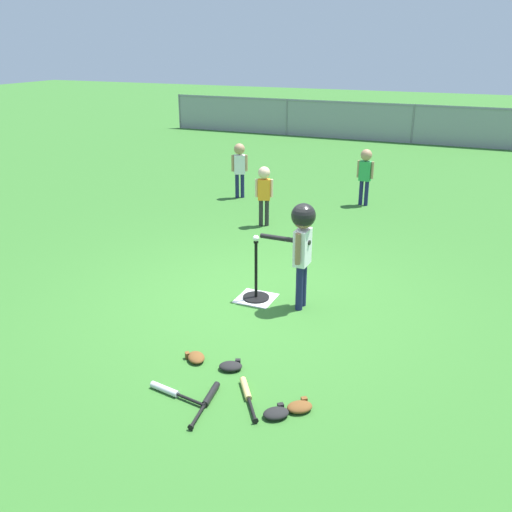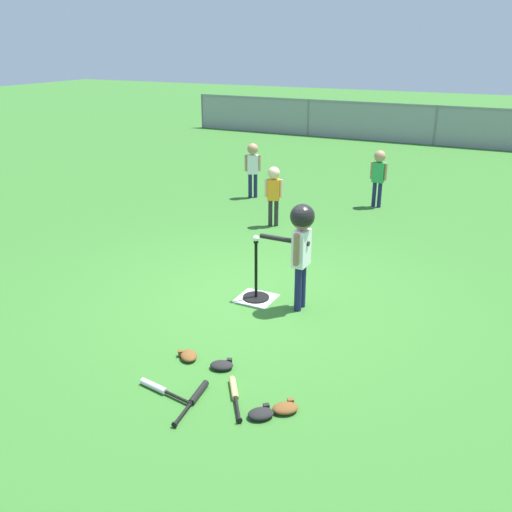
% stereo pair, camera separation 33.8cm
% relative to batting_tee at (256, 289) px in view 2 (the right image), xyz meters
% --- Properties ---
extents(ground_plane, '(60.00, 60.00, 0.00)m').
position_rel_batting_tee_xyz_m(ground_plane, '(0.03, -0.03, -0.12)').
color(ground_plane, '#336B28').
extents(home_plate, '(0.44, 0.44, 0.01)m').
position_rel_batting_tee_xyz_m(home_plate, '(0.00, -0.00, -0.12)').
color(home_plate, white).
rests_on(home_plate, ground_plane).
extents(batting_tee, '(0.32, 0.32, 0.73)m').
position_rel_batting_tee_xyz_m(batting_tee, '(0.00, 0.00, 0.00)').
color(batting_tee, black).
rests_on(batting_tee, ground_plane).
extents(baseball_on_tee, '(0.07, 0.07, 0.07)m').
position_rel_batting_tee_xyz_m(baseball_on_tee, '(0.00, -0.00, 0.65)').
color(baseball_on_tee, white).
rests_on(baseball_on_tee, batting_tee).
extents(batter_child, '(0.65, 0.36, 1.26)m').
position_rel_batting_tee_xyz_m(batter_child, '(0.57, -0.01, 0.77)').
color(batter_child, '#191E4C').
rests_on(batter_child, ground_plane).
extents(fielder_near_left, '(0.29, 0.21, 1.07)m').
position_rel_batting_tee_xyz_m(fielder_near_left, '(-2.12, 4.13, 0.57)').
color(fielder_near_left, '#191E4C').
rests_on(fielder_near_left, ground_plane).
extents(fielder_deep_left, '(0.31, 0.21, 1.06)m').
position_rel_batting_tee_xyz_m(fielder_deep_left, '(0.25, 4.55, 0.56)').
color(fielder_deep_left, '#191E4C').
rests_on(fielder_deep_left, ground_plane).
extents(fielder_near_right, '(0.28, 0.20, 1.00)m').
position_rel_batting_tee_xyz_m(fielder_near_right, '(-1.00, 2.66, 0.52)').
color(fielder_near_right, '#262626').
rests_on(fielder_near_right, ground_plane).
extents(spare_bat_silver, '(0.60, 0.15, 0.06)m').
position_rel_batting_tee_xyz_m(spare_bat_silver, '(0.08, -2.10, -0.09)').
color(spare_bat_silver, silver).
rests_on(spare_bat_silver, ground_plane).
extents(spare_bat_wood, '(0.39, 0.54, 0.06)m').
position_rel_batting_tee_xyz_m(spare_bat_wood, '(0.71, -1.85, -0.09)').
color(spare_bat_wood, '#DBB266').
rests_on(spare_bat_wood, ground_plane).
extents(spare_bat_black, '(0.13, 0.63, 0.06)m').
position_rel_batting_tee_xyz_m(spare_bat_black, '(0.44, -2.06, -0.09)').
color(spare_bat_black, black).
rests_on(spare_bat_black, ground_plane).
extents(glove_by_plate, '(0.27, 0.26, 0.07)m').
position_rel_batting_tee_xyz_m(glove_by_plate, '(1.05, -2.02, -0.09)').
color(glove_by_plate, black).
rests_on(glove_by_plate, ground_plane).
extents(glove_near_bats, '(0.26, 0.24, 0.07)m').
position_rel_batting_tee_xyz_m(glove_near_bats, '(0.40, -1.53, -0.09)').
color(glove_near_bats, black).
rests_on(glove_near_bats, ground_plane).
extents(glove_tossed_aside, '(0.27, 0.26, 0.07)m').
position_rel_batting_tee_xyz_m(glove_tossed_aside, '(1.20, -1.86, -0.09)').
color(glove_tossed_aside, brown).
rests_on(glove_tossed_aside, ground_plane).
extents(glove_outfield_drop, '(0.27, 0.27, 0.07)m').
position_rel_batting_tee_xyz_m(glove_outfield_drop, '(0.01, -1.52, -0.09)').
color(glove_outfield_drop, brown).
rests_on(glove_outfield_drop, ground_plane).
extents(outfield_fence, '(16.06, 0.06, 1.15)m').
position_rel_batting_tee_xyz_m(outfield_fence, '(0.03, 11.79, 0.50)').
color(outfield_fence, slate).
rests_on(outfield_fence, ground_plane).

